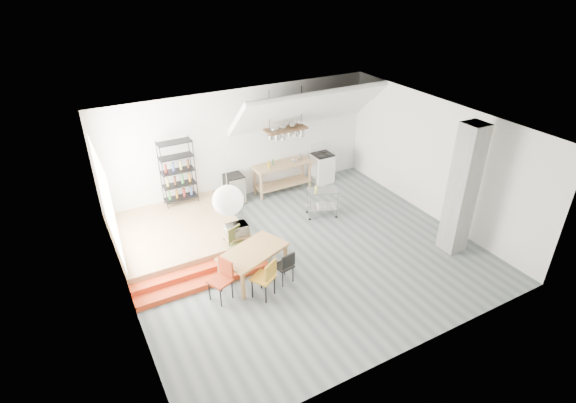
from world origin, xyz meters
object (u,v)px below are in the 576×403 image
stove (322,167)px  rolling_cart (322,199)px  mini_fridge (235,189)px  dining_table (253,254)px

stove → rolling_cart: size_ratio=1.31×
mini_fridge → stove: bearing=-0.9°
dining_table → mini_fridge: bearing=53.2°
stove → rolling_cart: bearing=-122.3°
stove → rolling_cart: stove is taller
rolling_cart → mini_fridge: size_ratio=1.05×
dining_table → mini_fridge: 3.55m
stove → dining_table: stove is taller
stove → rolling_cart: (-1.15, -1.82, 0.03)m
stove → dining_table: 5.17m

